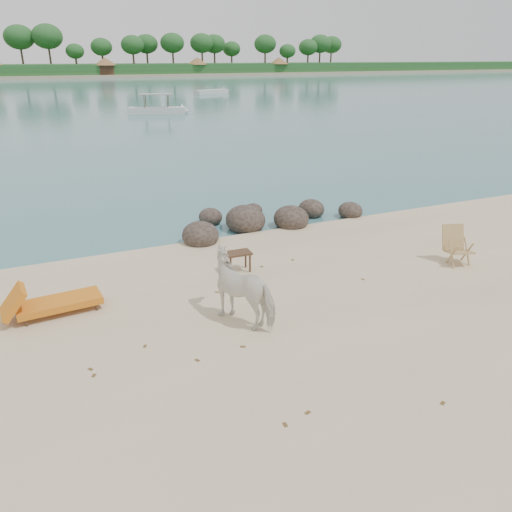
{
  "coord_description": "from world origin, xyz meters",
  "views": [
    {
      "loc": [
        -4.2,
        -7.06,
        4.99
      ],
      "look_at": [
        -0.13,
        2.0,
        1.0
      ],
      "focal_mm": 35.0,
      "sensor_mm": 36.0,
      "label": 1
    }
  ],
  "objects_px": {
    "cow": "(246,289)",
    "boulders": "(262,221)",
    "lounge_chair": "(59,300)",
    "side_table": "(238,263)",
    "deck_chair": "(460,247)"
  },
  "relations": [
    {
      "from": "cow",
      "to": "boulders",
      "type": "bearing_deg",
      "value": -148.03
    },
    {
      "from": "cow",
      "to": "lounge_chair",
      "type": "height_order",
      "value": "cow"
    },
    {
      "from": "side_table",
      "to": "boulders",
      "type": "bearing_deg",
      "value": 58.61
    },
    {
      "from": "boulders",
      "to": "deck_chair",
      "type": "height_order",
      "value": "deck_chair"
    },
    {
      "from": "boulders",
      "to": "lounge_chair",
      "type": "height_order",
      "value": "boulders"
    },
    {
      "from": "lounge_chair",
      "to": "deck_chair",
      "type": "xyz_separation_m",
      "value": [
        9.5,
        -1.45,
        0.17
      ]
    },
    {
      "from": "cow",
      "to": "lounge_chair",
      "type": "xyz_separation_m",
      "value": [
        -3.42,
        1.84,
        -0.39
      ]
    },
    {
      "from": "cow",
      "to": "side_table",
      "type": "height_order",
      "value": "cow"
    },
    {
      "from": "side_table",
      "to": "lounge_chair",
      "type": "xyz_separation_m",
      "value": [
        -4.2,
        -0.45,
        0.06
      ]
    },
    {
      "from": "boulders",
      "to": "side_table",
      "type": "distance_m",
      "value": 3.67
    },
    {
      "from": "lounge_chair",
      "to": "boulders",
      "type": "bearing_deg",
      "value": 24.33
    },
    {
      "from": "boulders",
      "to": "deck_chair",
      "type": "distance_m",
      "value": 5.93
    },
    {
      "from": "boulders",
      "to": "deck_chair",
      "type": "xyz_separation_m",
      "value": [
        3.27,
        -4.94,
        0.31
      ]
    },
    {
      "from": "boulders",
      "to": "cow",
      "type": "distance_m",
      "value": 6.05
    },
    {
      "from": "boulders",
      "to": "lounge_chair",
      "type": "xyz_separation_m",
      "value": [
        -6.24,
        -3.49,
        0.13
      ]
    }
  ]
}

